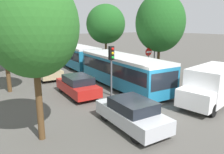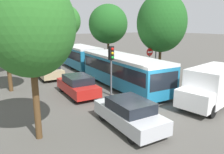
# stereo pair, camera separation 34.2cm
# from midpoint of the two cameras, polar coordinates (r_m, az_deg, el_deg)

# --- Properties ---
(ground_plane) EXTENTS (200.00, 200.00, 0.00)m
(ground_plane) POSITION_cam_midpoint_polar(r_m,az_deg,el_deg) (12.28, 11.20, -9.62)
(ground_plane) COLOR #4F4C47
(articulated_bus) EXTENTS (3.39, 16.66, 2.46)m
(articulated_bus) POSITION_cam_midpoint_polar(r_m,az_deg,el_deg) (19.92, -2.17, 3.83)
(articulated_bus) COLOR teal
(articulated_bus) RESTS_ON ground
(city_bus_rear) EXTENTS (3.38, 11.64, 2.47)m
(city_bus_rear) POSITION_cam_midpoint_polar(r_m,az_deg,el_deg) (46.68, -25.42, 8.15)
(city_bus_rear) COLOR silver
(city_bus_rear) RESTS_ON ground
(queued_car_silver) EXTENTS (1.85, 4.07, 1.39)m
(queued_car_silver) POSITION_cam_midpoint_polar(r_m,az_deg,el_deg) (10.46, 5.46, -9.43)
(queued_car_silver) COLOR #B7BABF
(queued_car_silver) RESTS_ON ground
(queued_car_red) EXTENTS (1.86, 4.09, 1.40)m
(queued_car_red) POSITION_cam_midpoint_polar(r_m,az_deg,el_deg) (15.19, -8.30, -2.14)
(queued_car_red) COLOR #B21E19
(queued_car_red) RESTS_ON ground
(queued_car_tan) EXTENTS (1.95, 4.28, 1.46)m
(queued_car_tan) POSITION_cam_midpoint_polar(r_m,az_deg,el_deg) (20.75, -15.86, 1.81)
(queued_car_tan) COLOR tan
(queued_car_tan) RESTS_ON ground
(queued_car_white) EXTENTS (1.82, 4.01, 1.37)m
(queued_car_white) POSITION_cam_midpoint_polar(r_m,az_deg,el_deg) (26.28, -19.25, 3.85)
(queued_car_white) COLOR white
(queued_car_white) RESTS_ON ground
(queued_car_graphite) EXTENTS (1.98, 4.36, 1.49)m
(queued_car_graphite) POSITION_cam_midpoint_polar(r_m,az_deg,el_deg) (31.78, -21.50, 5.34)
(queued_car_graphite) COLOR #47474C
(queued_car_graphite) RESTS_ON ground
(white_van) EXTENTS (5.27, 2.84, 2.31)m
(white_van) POSITION_cam_midpoint_polar(r_m,az_deg,el_deg) (14.45, 25.38, -1.96)
(white_van) COLOR white
(white_van) RESTS_ON ground
(traffic_light) EXTENTS (0.33, 0.37, 3.40)m
(traffic_light) POSITION_cam_midpoint_polar(r_m,az_deg,el_deg) (14.52, 0.50, 4.51)
(traffic_light) COLOR #56595E
(traffic_light) RESTS_ON ground
(no_entry_sign) EXTENTS (0.70, 0.08, 2.82)m
(no_entry_sign) POSITION_cam_midpoint_polar(r_m,az_deg,el_deg) (19.33, 10.27, 4.70)
(no_entry_sign) COLOR #56595E
(no_entry_sign) RESTS_ON ground
(direction_sign_post) EXTENTS (0.17, 1.40, 3.60)m
(direction_sign_post) POSITION_cam_midpoint_polar(r_m,az_deg,el_deg) (20.08, 11.89, 6.94)
(direction_sign_post) COLOR #56595E
(direction_sign_post) RESTS_ON ground
(tree_left_near) EXTENTS (3.52, 3.52, 6.75)m
(tree_left_near) POSITION_cam_midpoint_polar(r_m,az_deg,el_deg) (9.07, -19.65, 12.44)
(tree_left_near) COLOR #51381E
(tree_left_near) RESTS_ON ground
(tree_left_mid) EXTENTS (3.39, 3.39, 5.81)m
(tree_left_mid) POSITION_cam_midpoint_polar(r_m,az_deg,el_deg) (17.13, -25.69, 9.16)
(tree_left_mid) COLOR #51381E
(tree_left_mid) RESTS_ON ground
(tree_right_near) EXTENTS (4.27, 4.27, 7.45)m
(tree_right_near) POSITION_cam_midpoint_polar(r_m,az_deg,el_deg) (19.89, 13.08, 13.27)
(tree_right_near) COLOR #51381E
(tree_right_near) RESTS_ON ground
(tree_right_mid) EXTENTS (4.80, 4.80, 7.24)m
(tree_right_mid) POSITION_cam_midpoint_polar(r_m,az_deg,el_deg) (27.76, -0.65, 13.65)
(tree_right_mid) COLOR #51381E
(tree_right_mid) RESTS_ON ground
(tree_right_far) EXTENTS (4.82, 4.82, 8.00)m
(tree_right_far) POSITION_cam_midpoint_polar(r_m,az_deg,el_deg) (38.79, -11.59, 14.14)
(tree_right_far) COLOR #51381E
(tree_right_far) RESTS_ON ground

